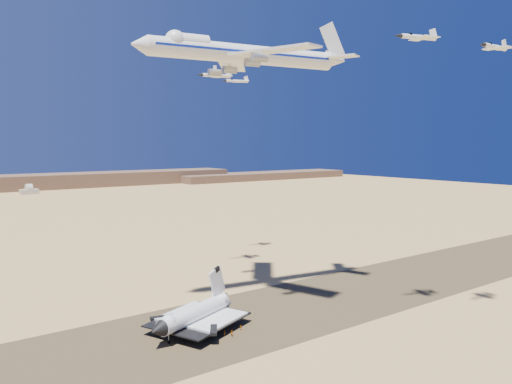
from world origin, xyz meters
TOP-DOWN VIEW (x-y plane):
  - ground at (0.00, 0.00)m, footprint 1200.00×1200.00m
  - runway at (0.00, 0.00)m, footprint 600.00×50.00m
  - ridgeline at (65.32, 527.31)m, footprint 960.00×90.00m
  - shuttle at (-13.84, 1.46)m, footprint 36.05×30.04m
  - carrier_747 at (13.75, 17.02)m, footprint 82.39×62.78m
  - crew_a at (-8.83, -7.74)m, footprint 0.61×0.72m
  - crew_b at (-7.23, -9.10)m, footprint 0.77×1.02m
  - crew_c at (-2.27, -6.58)m, footprint 1.08×0.97m
  - chase_jet_a at (47.36, -30.88)m, footprint 15.16×8.87m
  - chase_jet_b at (63.55, -46.62)m, footprint 14.55×7.73m
  - chase_jet_c at (30.21, 58.91)m, footprint 16.03×9.05m
  - chase_jet_d at (55.16, 79.83)m, footprint 13.88×8.04m

SIDE VIEW (x-z plane):
  - ground at x=0.00m, z-range 0.00..0.00m
  - runway at x=0.00m, z-range 0.00..0.06m
  - crew_c at x=-2.27m, z-range 0.06..1.72m
  - crew_a at x=-8.83m, z-range 0.06..1.74m
  - crew_b at x=-7.23m, z-range 0.06..1.92m
  - shuttle at x=-13.84m, z-range -4.05..13.48m
  - ridgeline at x=65.32m, z-range -1.37..16.63m
  - chase_jet_b at x=63.55m, z-range 83.96..87.59m
  - chase_jet_c at x=30.21m, z-range 83.98..88.01m
  - chase_jet_d at x=55.16m, z-range 85.82..89.34m
  - carrier_747 at x=13.75m, z-range 77.39..97.83m
  - chase_jet_a at x=47.36m, z-range 87.36..91.23m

